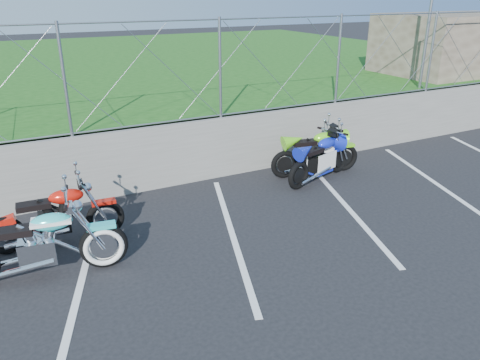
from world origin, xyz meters
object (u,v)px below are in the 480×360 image
sportbike_green (317,154)px  sportbike_blue (321,160)px  naked_orange (58,218)px  cruiser_turquoise (41,247)px

sportbike_green → sportbike_blue: 0.35m
sportbike_blue → naked_orange: bearing=167.1°
naked_orange → sportbike_green: 5.48m
cruiser_turquoise → sportbike_blue: (5.65, 1.20, -0.03)m
naked_orange → sportbike_blue: 5.32m
cruiser_turquoise → naked_orange: 0.95m
cruiser_turquoise → naked_orange: bearing=78.7°
naked_orange → sportbike_blue: (5.32, 0.31, -0.01)m
cruiser_turquoise → sportbike_blue: size_ratio=1.23×
sportbike_green → sportbike_blue: (-0.13, -0.33, -0.02)m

